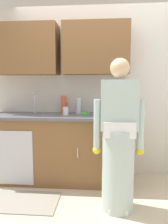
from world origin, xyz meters
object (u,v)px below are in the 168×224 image
at_px(bottle_soap, 102,108).
at_px(bottle_dish_liquid, 108,108).
at_px(sink, 35,115).
at_px(knife_on_counter, 2,114).
at_px(person_at_sink, 118,147).
at_px(bottle_water_short, 79,106).
at_px(sponge, 85,113).
at_px(bottle_cleaner_spray, 64,104).
at_px(cup_by_sink, 66,111).

bearing_deg(bottle_soap, bottle_dish_liquid, 10.40).
xyz_separation_m(sink, bottle_dish_liquid, (1.05, 0.17, 0.10)).
bearing_deg(knife_on_counter, person_at_sink, 84.83).
height_order(bottle_soap, bottle_water_short, bottle_water_short).
distance_m(bottle_soap, sponge, 0.26).
distance_m(bottle_cleaner_spray, cup_by_sink, 0.25).
relative_size(cup_by_sink, knife_on_counter, 0.45).
relative_size(sink, sponge, 4.55).
height_order(person_at_sink, bottle_cleaner_spray, person_at_sink).
bearing_deg(person_at_sink, sink, 148.18).
bearing_deg(bottle_soap, sink, -170.95).
bearing_deg(bottle_cleaner_spray, sponge, -25.42).
bearing_deg(bottle_dish_liquid, knife_on_counter, -173.13).
relative_size(bottle_soap, bottle_water_short, 0.80).
xyz_separation_m(bottle_cleaner_spray, sponge, (0.34, -0.16, -0.11)).
bearing_deg(knife_on_counter, bottle_dish_liquid, 115.00).
bearing_deg(cup_by_sink, bottle_dish_liquid, 16.17).
bearing_deg(sink, cup_by_sink, -0.63).
bearing_deg(bottle_dish_liquid, bottle_cleaner_spray, 175.24).
xyz_separation_m(person_at_sink, cup_by_sink, (-0.68, 0.69, 0.30)).
bearing_deg(cup_by_sink, bottle_cleaner_spray, 106.14).
bearing_deg(bottle_soap, person_at_sink, -78.35).
distance_m(sink, knife_on_counter, 0.47).
bearing_deg(sponge, bottle_cleaner_spray, 154.58).
bearing_deg(sink, person_at_sink, -31.82).
height_order(bottle_water_short, bottle_cleaner_spray, bottle_cleaner_spray).
bearing_deg(cup_by_sink, bottle_water_short, 45.24).
xyz_separation_m(person_at_sink, bottle_soap, (-0.18, 0.85, 0.34)).
height_order(sink, bottle_soap, sink).
relative_size(bottle_water_short, cup_by_sink, 2.06).
distance_m(knife_on_counter, sponge, 1.19).
xyz_separation_m(bottle_soap, bottle_dish_liquid, (0.09, 0.02, -0.00)).
bearing_deg(bottle_cleaner_spray, cup_by_sink, -73.86).
distance_m(cup_by_sink, knife_on_counter, 0.91).
xyz_separation_m(person_at_sink, sponge, (-0.41, 0.76, 0.26)).
xyz_separation_m(bottle_water_short, knife_on_counter, (-1.08, -0.17, -0.11)).
bearing_deg(bottle_cleaner_spray, person_at_sink, -51.04).
relative_size(bottle_dish_liquid, knife_on_counter, 0.72).
distance_m(bottle_soap, bottle_water_short, 0.34).
distance_m(sink, bottle_water_short, 0.64).
height_order(bottle_water_short, knife_on_counter, bottle_water_short).
distance_m(bottle_dish_liquid, cup_by_sink, 0.62).
relative_size(sink, person_at_sink, 0.31).
height_order(sink, bottle_dish_liquid, sink).
bearing_deg(sponge, person_at_sink, -61.85).
distance_m(sink, sponge, 0.72).
relative_size(knife_on_counter, sponge, 2.18).
bearing_deg(bottle_dish_liquid, sink, -170.83).
xyz_separation_m(person_at_sink, knife_on_counter, (-1.59, 0.69, 0.25)).
bearing_deg(knife_on_counter, bottle_soap, 114.77).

